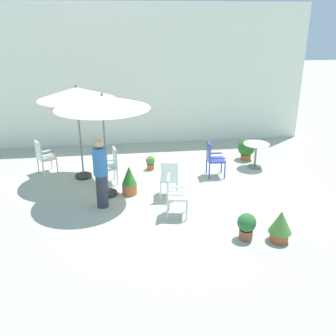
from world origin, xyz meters
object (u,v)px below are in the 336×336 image
(patio_chair_2, at_px, (111,164))
(patio_chair_4, at_px, (43,155))
(patio_umbrella_1, at_px, (102,103))
(potted_plant_3, at_px, (150,162))
(cafe_table_0, at_px, (256,151))
(standing_person, at_px, (101,173))
(patio_chair_3, at_px, (169,177))
(patio_umbrella_0, at_px, (76,95))
(patio_chair_1, at_px, (174,193))
(potted_plant_4, at_px, (246,148))
(potted_plant_0, at_px, (280,225))
(patio_chair_0, at_px, (213,157))
(potted_plant_1, at_px, (129,180))
(potted_plant_2, at_px, (247,225))

(patio_chair_2, height_order, patio_chair_4, patio_chair_4)
(patio_umbrella_1, xyz_separation_m, potted_plant_3, (1.18, 1.52, -2.03))
(cafe_table_0, relative_size, standing_person, 0.45)
(patio_chair_3, bearing_deg, patio_umbrella_0, 144.09)
(cafe_table_0, xyz_separation_m, potted_plant_3, (-3.00, 0.24, -0.28))
(patio_chair_1, distance_m, potted_plant_4, 4.16)
(potted_plant_0, bearing_deg, cafe_table_0, 76.83)
(patio_chair_1, bearing_deg, potted_plant_0, -34.96)
(patio_umbrella_1, distance_m, standing_person, 1.54)
(patio_chair_3, xyz_separation_m, potted_plant_0, (1.83, -2.18, -0.19))
(patio_chair_3, bearing_deg, cafe_table_0, 30.84)
(patio_chair_3, xyz_separation_m, potted_plant_3, (-0.27, 1.86, -0.32))
(patio_chair_3, height_order, potted_plant_4, patio_chair_3)
(patio_umbrella_0, bearing_deg, patio_chair_0, -6.33)
(patio_chair_0, distance_m, patio_chair_3, 1.77)
(patio_chair_0, relative_size, potted_plant_0, 1.49)
(patio_chair_1, height_order, potted_plant_4, patio_chair_1)
(patio_chair_0, bearing_deg, cafe_table_0, 19.08)
(cafe_table_0, xyz_separation_m, patio_chair_4, (-5.92, 0.34, 0.03))
(patio_umbrella_0, relative_size, potted_plant_4, 3.83)
(potted_plant_3, bearing_deg, potted_plant_0, -62.48)
(potted_plant_0, distance_m, standing_person, 3.92)
(potted_plant_0, relative_size, potted_plant_1, 0.89)
(patio_chair_2, distance_m, patio_chair_4, 2.04)
(patio_chair_1, xyz_separation_m, potted_plant_4, (2.69, 3.17, -0.17))
(patio_umbrella_1, bearing_deg, potted_plant_2, -41.38)
(cafe_table_0, xyz_separation_m, potted_plant_2, (-1.50, -3.64, -0.20))
(patio_umbrella_0, relative_size, patio_chair_4, 2.67)
(patio_chair_1, height_order, potted_plant_2, patio_chair_1)
(patio_chair_2, bearing_deg, patio_umbrella_1, -96.54)
(patio_chair_4, xyz_separation_m, potted_plant_0, (5.03, -4.15, -0.18))
(potted_plant_1, bearing_deg, patio_umbrella_1, 176.70)
(potted_plant_3, bearing_deg, potted_plant_2, -68.86)
(cafe_table_0, relative_size, potted_plant_1, 1.01)
(patio_chair_0, xyz_separation_m, potted_plant_3, (-1.62, 0.71, -0.33))
(patio_chair_1, bearing_deg, cafe_table_0, 42.55)
(patio_chair_2, relative_size, potted_plant_4, 1.43)
(cafe_table_0, distance_m, patio_chair_1, 3.71)
(potted_plant_0, height_order, potted_plant_3, potted_plant_0)
(potted_plant_3, bearing_deg, patio_umbrella_0, -169.83)
(patio_umbrella_1, height_order, patio_chair_2, patio_umbrella_1)
(potted_plant_1, relative_size, potted_plant_3, 1.81)
(patio_chair_0, xyz_separation_m, potted_plant_2, (-0.12, -3.16, -0.25))
(patio_chair_4, bearing_deg, potted_plant_1, -36.04)
(patio_umbrella_1, height_order, standing_person, patio_umbrella_1)
(patio_chair_0, relative_size, potted_plant_4, 1.48)
(patio_chair_2, xyz_separation_m, patio_chair_4, (-1.83, 0.90, 0.01))
(patio_umbrella_0, height_order, potted_plant_0, patio_umbrella_0)
(potted_plant_4, distance_m, standing_person, 4.96)
(cafe_table_0, bearing_deg, potted_plant_0, -103.17)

